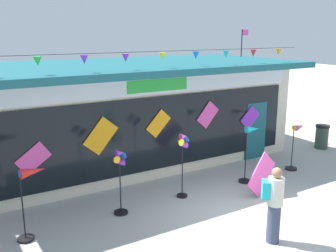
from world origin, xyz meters
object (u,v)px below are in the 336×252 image
at_px(wind_spinner_center_left, 183,151).
at_px(trash_bin, 322,137).
at_px(wind_spinner_right, 297,141).
at_px(wind_spinner_left, 120,172).
at_px(wind_spinner_far_left, 31,187).
at_px(person_near_camera, 274,203).
at_px(wind_spinner_center_right, 250,144).
at_px(kite_shop_building, 124,111).
at_px(display_kite_on_ground, 262,174).

bearing_deg(wind_spinner_center_left, trash_bin, 8.44).
bearing_deg(wind_spinner_right, trash_bin, 21.57).
bearing_deg(wind_spinner_left, trash_bin, 7.05).
bearing_deg(wind_spinner_far_left, person_near_camera, -32.99).
height_order(wind_spinner_far_left, wind_spinner_center_right, wind_spinner_center_right).
relative_size(wind_spinner_far_left, wind_spinner_left, 0.98).
bearing_deg(kite_shop_building, wind_spinner_far_left, -135.80).
relative_size(kite_shop_building, wind_spinner_right, 7.62).
bearing_deg(wind_spinner_center_right, wind_spinner_left, -179.94).
xyz_separation_m(wind_spinner_center_left, wind_spinner_right, (4.40, -0.01, -0.35)).
bearing_deg(kite_shop_building, display_kite_on_ground, -68.94).
bearing_deg(display_kite_on_ground, wind_spinner_center_right, 66.29).
bearing_deg(wind_spinner_center_left, display_kite_on_ground, -27.27).
relative_size(wind_spinner_far_left, wind_spinner_center_left, 0.90).
bearing_deg(wind_spinner_right, wind_spinner_far_left, -179.34).
relative_size(wind_spinner_center_left, trash_bin, 1.98).
bearing_deg(display_kite_on_ground, trash_bin, 21.54).
relative_size(wind_spinner_right, trash_bin, 1.64).
distance_m(wind_spinner_right, trash_bin, 2.93).
bearing_deg(kite_shop_building, wind_spinner_center_left, -91.13).
bearing_deg(trash_bin, kite_shop_building, 158.62).
bearing_deg(wind_spinner_right, wind_spinner_center_right, -178.91).
bearing_deg(display_kite_on_ground, wind_spinner_left, 166.04).
relative_size(wind_spinner_far_left, trash_bin, 1.79).
relative_size(wind_spinner_left, wind_spinner_center_right, 0.97).
bearing_deg(wind_spinner_left, wind_spinner_right, 0.40).
height_order(wind_spinner_left, person_near_camera, person_near_camera).
relative_size(wind_spinner_far_left, wind_spinner_right, 1.09).
height_order(wind_spinner_left, wind_spinner_center_right, wind_spinner_center_right).
bearing_deg(person_near_camera, wind_spinner_left, 76.77).
height_order(wind_spinner_far_left, wind_spinner_left, wind_spinner_left).
bearing_deg(person_near_camera, trash_bin, -20.60).
relative_size(kite_shop_building, wind_spinner_center_right, 6.61).
xyz_separation_m(wind_spinner_far_left, display_kite_on_ground, (5.86, -0.88, -0.58)).
height_order(wind_spinner_center_left, wind_spinner_right, wind_spinner_center_left).
height_order(wind_spinner_left, display_kite_on_ground, wind_spinner_left).
relative_size(wind_spinner_far_left, wind_spinner_center_right, 0.95).
bearing_deg(wind_spinner_center_left, wind_spinner_left, -178.36).
bearing_deg(wind_spinner_right, wind_spinner_center_left, 179.88).
distance_m(wind_spinner_far_left, trash_bin, 11.12).
distance_m(wind_spinner_left, display_kite_on_ground, 3.91).
bearing_deg(trash_bin, wind_spinner_left, -172.95).
distance_m(kite_shop_building, wind_spinner_right, 5.82).
distance_m(wind_spinner_center_left, display_kite_on_ground, 2.27).
bearing_deg(kite_shop_building, wind_spinner_left, -116.51).
bearing_deg(wind_spinner_center_left, wind_spinner_center_right, -1.20).
bearing_deg(wind_spinner_center_left, wind_spinner_right, -0.12).
xyz_separation_m(wind_spinner_center_left, person_near_camera, (0.37, -2.91, -0.42)).
relative_size(person_near_camera, trash_bin, 1.84).
bearing_deg(kite_shop_building, wind_spinner_right, -41.35).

